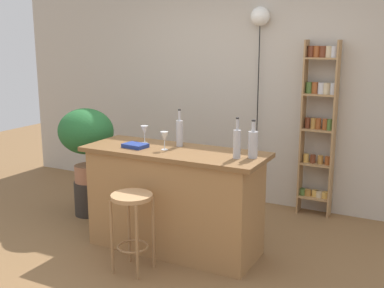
{
  "coord_description": "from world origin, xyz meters",
  "views": [
    {
      "loc": [
        2.04,
        -3.29,
        1.91
      ],
      "look_at": [
        0.05,
        0.55,
        0.95
      ],
      "focal_mm": 44.72,
      "sensor_mm": 36.0,
      "label": 1
    }
  ],
  "objects_px": {
    "bar_stool": "(132,214)",
    "spice_shelf": "(318,124)",
    "plant_stool": "(89,198)",
    "pendant_globe_light": "(260,19)",
    "bottle_wine_red": "(253,144)",
    "wine_glass_left": "(164,137)",
    "bottle_soda_blue": "(179,132)",
    "potted_plant": "(86,135)",
    "bottle_spirits_clear": "(237,143)",
    "cookbook": "(135,146)",
    "wine_glass_center": "(144,131)"
  },
  "relations": [
    {
      "from": "pendant_globe_light",
      "to": "wine_glass_center",
      "type": "bearing_deg",
      "value": -113.14
    },
    {
      "from": "bottle_spirits_clear",
      "to": "cookbook",
      "type": "distance_m",
      "value": 0.97
    },
    {
      "from": "plant_stool",
      "to": "bottle_spirits_clear",
      "type": "relative_size",
      "value": 1.09
    },
    {
      "from": "bottle_wine_red",
      "to": "cookbook",
      "type": "distance_m",
      "value": 1.09
    },
    {
      "from": "spice_shelf",
      "to": "plant_stool",
      "type": "bearing_deg",
      "value": -152.19
    },
    {
      "from": "bottle_spirits_clear",
      "to": "wine_glass_center",
      "type": "relative_size",
      "value": 2.08
    },
    {
      "from": "plant_stool",
      "to": "bottle_wine_red",
      "type": "distance_m",
      "value": 2.2
    },
    {
      "from": "bar_stool",
      "to": "potted_plant",
      "type": "relative_size",
      "value": 0.83
    },
    {
      "from": "potted_plant",
      "to": "cookbook",
      "type": "xyz_separation_m",
      "value": [
        0.92,
        -0.42,
        0.06
      ]
    },
    {
      "from": "plant_stool",
      "to": "cookbook",
      "type": "relative_size",
      "value": 1.78
    },
    {
      "from": "bottle_soda_blue",
      "to": "bottle_spirits_clear",
      "type": "xyz_separation_m",
      "value": [
        0.64,
        -0.18,
        -0.0
      ]
    },
    {
      "from": "spice_shelf",
      "to": "potted_plant",
      "type": "xyz_separation_m",
      "value": [
        -2.2,
        -1.16,
        -0.12
      ]
    },
    {
      "from": "bottle_wine_red",
      "to": "wine_glass_left",
      "type": "height_order",
      "value": "bottle_wine_red"
    },
    {
      "from": "spice_shelf",
      "to": "bottle_spirits_clear",
      "type": "relative_size",
      "value": 5.55
    },
    {
      "from": "bottle_soda_blue",
      "to": "wine_glass_left",
      "type": "height_order",
      "value": "bottle_soda_blue"
    },
    {
      "from": "bottle_soda_blue",
      "to": "wine_glass_center",
      "type": "height_order",
      "value": "bottle_soda_blue"
    },
    {
      "from": "spice_shelf",
      "to": "bottle_wine_red",
      "type": "height_order",
      "value": "spice_shelf"
    },
    {
      "from": "bottle_wine_red",
      "to": "wine_glass_left",
      "type": "distance_m",
      "value": 0.8
    },
    {
      "from": "spice_shelf",
      "to": "wine_glass_center",
      "type": "xyz_separation_m",
      "value": [
        -1.31,
        -1.38,
        0.04
      ]
    },
    {
      "from": "plant_stool",
      "to": "pendant_globe_light",
      "type": "relative_size",
      "value": 0.17
    },
    {
      "from": "bar_stool",
      "to": "bottle_soda_blue",
      "type": "bearing_deg",
      "value": 84.05
    },
    {
      "from": "plant_stool",
      "to": "potted_plant",
      "type": "relative_size",
      "value": 0.46
    },
    {
      "from": "potted_plant",
      "to": "spice_shelf",
      "type": "bearing_deg",
      "value": 27.81
    },
    {
      "from": "potted_plant",
      "to": "bottle_soda_blue",
      "type": "xyz_separation_m",
      "value": [
        1.25,
        -0.19,
        0.17
      ]
    },
    {
      "from": "bottle_soda_blue",
      "to": "wine_glass_left",
      "type": "bearing_deg",
      "value": -104.3
    },
    {
      "from": "bottle_spirits_clear",
      "to": "spice_shelf",
      "type": "bearing_deg",
      "value": 78.29
    },
    {
      "from": "bottle_wine_red",
      "to": "wine_glass_left",
      "type": "xyz_separation_m",
      "value": [
        -0.8,
        -0.09,
        -0.0
      ]
    },
    {
      "from": "wine_glass_left",
      "to": "spice_shelf",
      "type": "bearing_deg",
      "value": 56.97
    },
    {
      "from": "spice_shelf",
      "to": "pendant_globe_light",
      "type": "relative_size",
      "value": 0.84
    },
    {
      "from": "wine_glass_left",
      "to": "pendant_globe_light",
      "type": "relative_size",
      "value": 0.07
    },
    {
      "from": "wine_glass_left",
      "to": "wine_glass_center",
      "type": "distance_m",
      "value": 0.35
    },
    {
      "from": "bottle_wine_red",
      "to": "pendant_globe_light",
      "type": "bearing_deg",
      "value": 108.57
    },
    {
      "from": "bottle_spirits_clear",
      "to": "wine_glass_left",
      "type": "distance_m",
      "value": 0.68
    },
    {
      "from": "bottle_soda_blue",
      "to": "bottle_wine_red",
      "type": "xyz_separation_m",
      "value": [
        0.75,
        -0.1,
        -0.01
      ]
    },
    {
      "from": "spice_shelf",
      "to": "bottle_soda_blue",
      "type": "xyz_separation_m",
      "value": [
        -0.95,
        -1.35,
        0.05
      ]
    },
    {
      "from": "cookbook",
      "to": "wine_glass_center",
      "type": "bearing_deg",
      "value": 105.17
    },
    {
      "from": "bottle_wine_red",
      "to": "wine_glass_center",
      "type": "xyz_separation_m",
      "value": [
        -1.11,
        0.08,
        -0.0
      ]
    },
    {
      "from": "wine_glass_center",
      "to": "plant_stool",
      "type": "bearing_deg",
      "value": 166.41
    },
    {
      "from": "bottle_spirits_clear",
      "to": "bottle_wine_red",
      "type": "bearing_deg",
      "value": 33.47
    },
    {
      "from": "bottle_wine_red",
      "to": "bottle_spirits_clear",
      "type": "distance_m",
      "value": 0.13
    },
    {
      "from": "spice_shelf",
      "to": "bottle_soda_blue",
      "type": "height_order",
      "value": "spice_shelf"
    },
    {
      "from": "bottle_wine_red",
      "to": "cookbook",
      "type": "xyz_separation_m",
      "value": [
        -1.08,
        -0.13,
        -0.1
      ]
    },
    {
      "from": "bottle_soda_blue",
      "to": "bottle_wine_red",
      "type": "relative_size",
      "value": 1.07
    },
    {
      "from": "bar_stool",
      "to": "spice_shelf",
      "type": "distance_m",
      "value": 2.33
    },
    {
      "from": "wine_glass_center",
      "to": "potted_plant",
      "type": "bearing_deg",
      "value": 166.41
    },
    {
      "from": "bar_stool",
      "to": "potted_plant",
      "type": "xyz_separation_m",
      "value": [
        -1.18,
        0.87,
        0.4
      ]
    },
    {
      "from": "spice_shelf",
      "to": "cookbook",
      "type": "xyz_separation_m",
      "value": [
        -1.28,
        -1.58,
        -0.06
      ]
    },
    {
      "from": "spice_shelf",
      "to": "plant_stool",
      "type": "height_order",
      "value": "spice_shelf"
    },
    {
      "from": "spice_shelf",
      "to": "wine_glass_left",
      "type": "distance_m",
      "value": 1.83
    },
    {
      "from": "bar_stool",
      "to": "bottle_soda_blue",
      "type": "xyz_separation_m",
      "value": [
        0.07,
        0.68,
        0.57
      ]
    }
  ]
}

